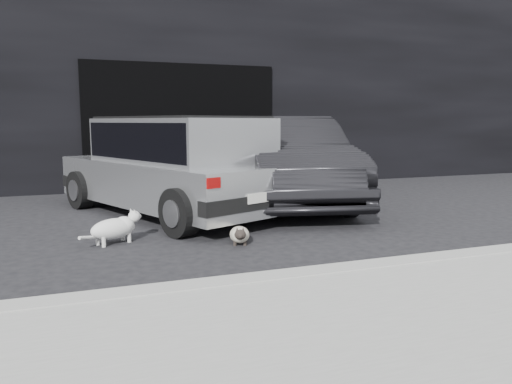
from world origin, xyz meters
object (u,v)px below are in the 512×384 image
object	(u,v)px
silver_hatchback	(176,161)
cat_white	(116,227)
second_car	(287,160)
cat_siamese	(240,235)

from	to	relation	value
silver_hatchback	cat_white	bearing A→B (deg)	-145.85
silver_hatchback	second_car	bearing A→B (deg)	-13.92
cat_siamese	cat_white	bearing A→B (deg)	-4.94
cat_siamese	cat_white	world-z (taller)	cat_white
second_car	cat_white	xyz separation A→B (m)	(-3.03, -1.91, -0.57)
cat_white	second_car	bearing A→B (deg)	97.03
cat_siamese	second_car	bearing A→B (deg)	-108.03
second_car	cat_white	bearing A→B (deg)	-135.11
cat_siamese	silver_hatchback	bearing A→B (deg)	-65.45
second_car	cat_white	size ratio (longest dim) A/B	6.10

